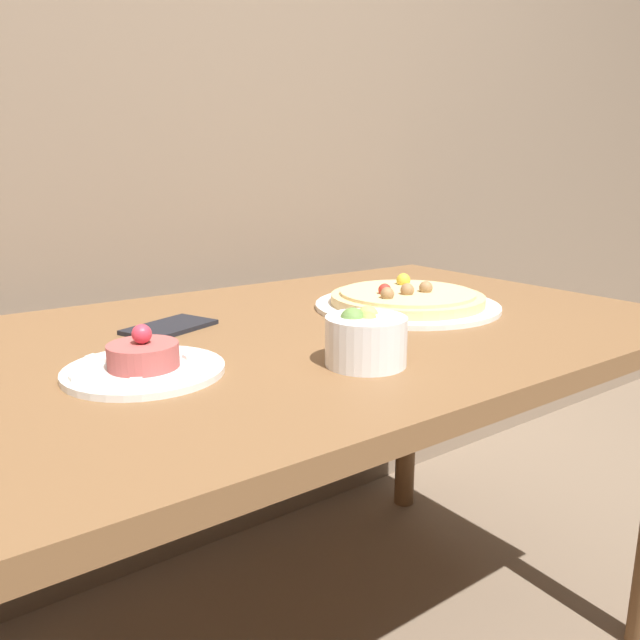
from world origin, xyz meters
The scene contains 6 objects.
back_wall centered at (0.00, 0.99, 1.30)m, with size 8.00×0.05×2.60m.
dining_table centered at (0.00, 0.43, 0.66)m, with size 1.45×0.87×0.74m.
pizza_plate centered at (0.29, 0.44, 0.76)m, with size 0.38×0.38×0.06m.
tartare_plate centered at (-0.31, 0.35, 0.76)m, with size 0.22×0.22×0.07m.
small_bowl centered at (-0.03, 0.20, 0.78)m, with size 0.12×0.12×0.09m.
napkin centered at (-0.18, 0.57, 0.75)m, with size 0.18×0.14×0.01m.
Camera 1 is at (-0.60, -0.46, 1.03)m, focal length 35.00 mm.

